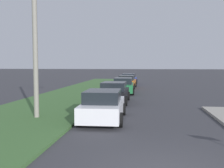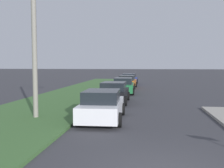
{
  "view_description": "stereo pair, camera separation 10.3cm",
  "coord_description": "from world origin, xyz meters",
  "px_view_note": "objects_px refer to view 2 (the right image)",
  "views": [
    {
      "loc": [
        -6.14,
        0.53,
        2.68
      ],
      "look_at": [
        15.82,
        3.35,
        1.02
      ],
      "focal_mm": 41.48,
      "sensor_mm": 36.0,
      "label": 1
    },
    {
      "loc": [
        -6.12,
        0.43,
        2.68
      ],
      "look_at": [
        15.82,
        3.35,
        1.02
      ],
      "focal_mm": 41.48,
      "sensor_mm": 36.0,
      "label": 2
    }
  ],
  "objects_px": {
    "parked_car_white": "(102,106)",
    "parked_car_orange": "(127,82)",
    "parked_car_black": "(114,93)",
    "parked_car_blue": "(129,79)",
    "streetlight": "(41,29)",
    "parked_car_green": "(123,86)"
  },
  "relations": [
    {
      "from": "parked_car_white",
      "to": "parked_car_orange",
      "type": "xyz_separation_m",
      "value": [
        17.31,
        0.08,
        0.0
      ]
    },
    {
      "from": "parked_car_black",
      "to": "parked_car_orange",
      "type": "relative_size",
      "value": 0.99
    },
    {
      "from": "parked_car_white",
      "to": "streetlight",
      "type": "distance_m",
      "value": 4.69
    },
    {
      "from": "parked_car_black",
      "to": "streetlight",
      "type": "bearing_deg",
      "value": 155.27
    },
    {
      "from": "parked_car_white",
      "to": "parked_car_black",
      "type": "relative_size",
      "value": 1.01
    },
    {
      "from": "parked_car_black",
      "to": "parked_car_blue",
      "type": "relative_size",
      "value": 0.98
    },
    {
      "from": "parked_car_white",
      "to": "parked_car_green",
      "type": "xyz_separation_m",
      "value": [
        11.73,
        0.02,
        0.0
      ]
    },
    {
      "from": "parked_car_black",
      "to": "parked_car_green",
      "type": "xyz_separation_m",
      "value": [
        5.89,
        -0.15,
        0.0
      ]
    },
    {
      "from": "parked_car_white",
      "to": "parked_car_blue",
      "type": "xyz_separation_m",
      "value": [
        22.94,
        0.19,
        0.0
      ]
    },
    {
      "from": "parked_car_orange",
      "to": "parked_car_blue",
      "type": "height_order",
      "value": "same"
    },
    {
      "from": "parked_car_blue",
      "to": "streetlight",
      "type": "bearing_deg",
      "value": 175.75
    },
    {
      "from": "parked_car_orange",
      "to": "streetlight",
      "type": "distance_m",
      "value": 18.1
    },
    {
      "from": "parked_car_green",
      "to": "parked_car_white",
      "type": "bearing_deg",
      "value": 178.2
    },
    {
      "from": "parked_car_black",
      "to": "streetlight",
      "type": "xyz_separation_m",
      "value": [
        -6.02,
        2.75,
        3.67
      ]
    },
    {
      "from": "parked_car_white",
      "to": "streetlight",
      "type": "height_order",
      "value": "streetlight"
    },
    {
      "from": "parked_car_white",
      "to": "parked_car_green",
      "type": "relative_size",
      "value": 1.0
    },
    {
      "from": "parked_car_green",
      "to": "parked_car_blue",
      "type": "bearing_deg",
      "value": -1.01
    },
    {
      "from": "parked_car_white",
      "to": "parked_car_blue",
      "type": "distance_m",
      "value": 22.94
    },
    {
      "from": "parked_car_orange",
      "to": "parked_car_blue",
      "type": "bearing_deg",
      "value": 2.88
    },
    {
      "from": "parked_car_orange",
      "to": "parked_car_white",
      "type": "bearing_deg",
      "value": -178.0
    },
    {
      "from": "parked_car_green",
      "to": "parked_car_orange",
      "type": "distance_m",
      "value": 5.59
    },
    {
      "from": "parked_car_black",
      "to": "parked_car_blue",
      "type": "height_order",
      "value": "same"
    }
  ]
}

